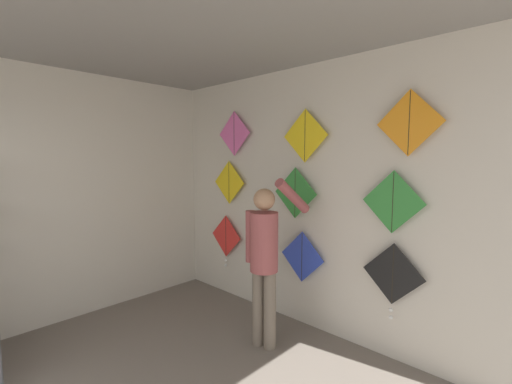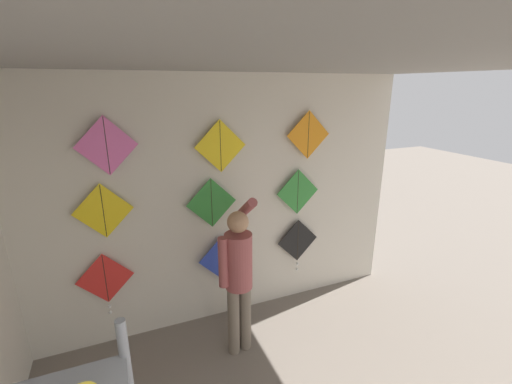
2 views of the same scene
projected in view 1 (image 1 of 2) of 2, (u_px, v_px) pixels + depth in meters
The scene contains 13 objects.
back_panel at pixel (303, 198), 3.74m from camera, with size 4.69×0.06×2.80m, color beige.
left_panel at pixel (38, 199), 3.63m from camera, with size 0.06×4.81×2.80m, color beige.
ceiling_slab at pixel (114, 0), 2.13m from camera, with size 4.69×4.81×0.04m, color gray.
shopkeeper at pixel (265, 253), 3.27m from camera, with size 0.42×0.60×1.65m.
kite_0 at pixel (226, 238), 4.54m from camera, with size 0.55×0.04×0.69m.
kite_1 at pixel (302, 257), 3.70m from camera, with size 0.55×0.01×0.55m.
kite_2 at pixel (393, 277), 3.02m from camera, with size 0.55×0.04×0.69m.
kite_3 at pixel (229, 182), 4.42m from camera, with size 0.55×0.01×0.55m.
kite_4 at pixel (295, 193), 3.70m from camera, with size 0.55×0.01×0.55m.
kite_5 at pixel (393, 202), 2.97m from camera, with size 0.55×0.01×0.55m.
kite_6 at pixel (234, 134), 4.29m from camera, with size 0.55×0.01×0.55m.
kite_7 at pixel (305, 136), 3.55m from camera, with size 0.55×0.01×0.55m.
kite_8 at pixel (409, 123), 2.83m from camera, with size 0.55×0.01×0.55m.
Camera 1 is at (2.19, 0.99, 1.84)m, focal length 24.00 mm.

